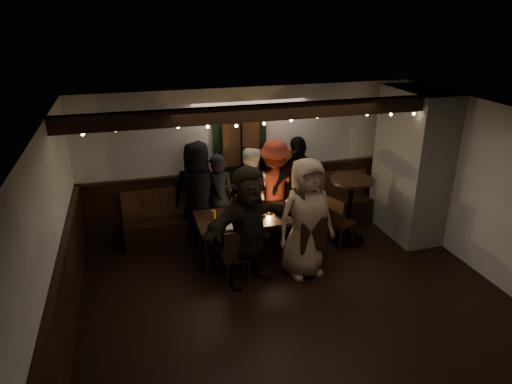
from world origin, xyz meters
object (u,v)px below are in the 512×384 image
object	(u,v)px
chair_end	(338,219)
person_d	(274,187)
person_a	(198,194)
person_f	(249,226)
person_e	(298,186)
person_g	(305,218)
high_top	(350,202)
dining_table	(259,218)
person_c	(249,193)
chair_near_left	(237,253)
person_b	(218,198)
chair_near_right	(310,242)

from	to	relation	value
chair_end	person_d	size ratio (longest dim) A/B	0.52
person_a	person_d	world-z (taller)	person_a
person_a	person_f	distance (m)	1.53
chair_end	person_e	distance (m)	0.93
person_g	high_top	bearing A→B (deg)	26.20
person_f	high_top	bearing A→B (deg)	1.52
dining_table	person_f	world-z (taller)	person_f
person_g	person_c	bearing A→B (deg)	101.01
person_f	person_a	bearing A→B (deg)	90.20
chair_near_left	chair_end	xyz separation A→B (m)	(1.92, 0.66, 0.00)
person_a	person_b	distance (m)	0.35
dining_table	person_b	distance (m)	0.90
high_top	person_f	size ratio (longest dim) A/B	0.64
chair_near_left	chair_near_right	size ratio (longest dim) A/B	0.92
dining_table	chair_near_right	size ratio (longest dim) A/B	2.11
person_d	person_c	bearing A→B (deg)	12.27
chair_end	person_d	world-z (taller)	person_d
person_e	chair_near_right	bearing A→B (deg)	61.72
dining_table	chair_near_right	world-z (taller)	chair_near_right
chair_end	person_f	distance (m)	1.90
person_d	person_g	size ratio (longest dim) A/B	0.93
chair_near_right	high_top	xyz separation A→B (m)	(1.06, 0.80, 0.19)
high_top	person_b	world-z (taller)	person_b
person_c	person_e	world-z (taller)	person_e
chair_end	chair_near_right	bearing A→B (deg)	-138.60
person_a	chair_end	bearing A→B (deg)	-175.78
chair_near_left	chair_end	size ratio (longest dim) A/B	1.00
chair_near_left	person_d	xyz separation A→B (m)	(1.04, 1.46, 0.36)
person_e	person_g	world-z (taller)	person_g
chair_near_left	person_g	bearing A→B (deg)	-0.22
person_d	chair_near_right	bearing A→B (deg)	100.19
person_e	person_f	bearing A→B (deg)	31.57
high_top	person_c	size ratio (longest dim) A/B	0.71
person_b	person_c	distance (m)	0.56
chair_near_right	person_f	bearing A→B (deg)	176.98
person_a	person_f	bearing A→B (deg)	132.93
high_top	person_a	distance (m)	2.61
person_f	chair_near_right	bearing A→B (deg)	-22.14
high_top	person_g	xyz separation A→B (m)	(-1.13, -0.76, 0.19)
person_b	person_g	size ratio (longest dim) A/B	0.85
person_g	person_f	bearing A→B (deg)	171.63
person_c	chair_end	bearing A→B (deg)	159.71
person_a	person_c	bearing A→B (deg)	-158.20
person_a	high_top	bearing A→B (deg)	-171.77
chair_near_right	person_g	bearing A→B (deg)	149.92
high_top	dining_table	bearing A→B (deg)	-178.49
dining_table	person_e	distance (m)	1.13
person_c	person_g	world-z (taller)	person_g
dining_table	person_f	bearing A→B (deg)	-117.12
dining_table	person_g	size ratio (longest dim) A/B	1.09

